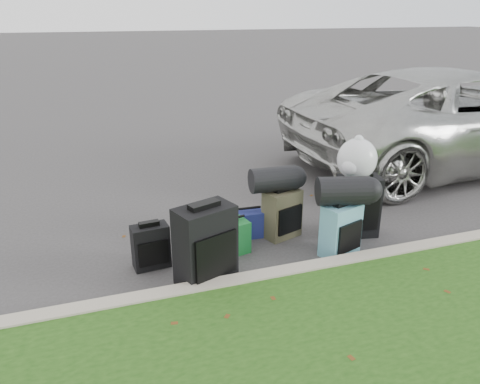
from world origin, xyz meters
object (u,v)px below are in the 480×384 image
object	(u,v)px
suitcase_small_black	(151,246)
suitcase_large_black_left	(205,245)
suitcase_olive	(282,214)
tote_green	(233,237)
suv	(456,117)
tote_navy	(249,223)
suitcase_large_black_right	(358,206)
suitcase_teal	(341,230)

from	to	relation	value
suitcase_small_black	suitcase_large_black_left	world-z (taller)	suitcase_large_black_left
suitcase_olive	tote_green	distance (m)	0.72
suitcase_small_black	suitcase_olive	distance (m)	1.63
suv	tote_navy	xyz separation A→B (m)	(-4.41, -1.58, -0.67)
suitcase_small_black	tote_green	distance (m)	0.93
suitcase_large_black_left	suitcase_large_black_right	xyz separation A→B (m)	(2.02, 0.46, -0.04)
suitcase_olive	suitcase_large_black_right	size ratio (longest dim) A/B	0.79
suv	tote_green	distance (m)	5.13
suitcase_large_black_left	suitcase_large_black_right	distance (m)	2.07
suitcase_large_black_left	suitcase_large_black_right	bearing A→B (deg)	-6.51
suv	suitcase_large_black_right	xyz separation A→B (m)	(-3.15, -1.95, -0.46)
suitcase_small_black	suitcase_large_black_left	xyz separation A→B (m)	(0.48, -0.48, 0.17)
suitcase_olive	suitcase_teal	world-z (taller)	suitcase_teal
suv	suitcase_large_black_left	world-z (taller)	suv
suitcase_teal	suitcase_large_black_right	bearing A→B (deg)	23.07
suitcase_small_black	suitcase_olive	world-z (taller)	suitcase_olive
suitcase_large_black_left	suitcase_olive	world-z (taller)	suitcase_large_black_left
suv	tote_navy	distance (m)	4.73
suitcase_small_black	suitcase_large_black_left	distance (m)	0.70
suitcase_large_black_right	tote_navy	size ratio (longest dim) A/B	2.27
suitcase_olive	suitcase_large_black_right	world-z (taller)	suitcase_large_black_right
suitcase_teal	tote_green	xyz separation A→B (m)	(-1.11, 0.45, -0.12)
suitcase_large_black_left	suitcase_large_black_right	world-z (taller)	suitcase_large_black_left
tote_navy	suv	bearing A→B (deg)	23.25
suitcase_large_black_left	tote_navy	distance (m)	1.16
suitcase_olive	suitcase_small_black	bearing A→B (deg)	169.52
suitcase_large_black_right	suitcase_olive	bearing A→B (deg)	177.99
suitcase_large_black_left	suitcase_large_black_right	size ratio (longest dim) A/B	1.10
tote_navy	suitcase_teal	bearing A→B (deg)	-40.78
suitcase_olive	suitcase_teal	size ratio (longest dim) A/B	0.97
suitcase_small_black	tote_green	world-z (taller)	suitcase_small_black
suitcase_olive	tote_green	xyz separation A→B (m)	(-0.69, -0.19, -0.11)
suitcase_small_black	tote_green	bearing A→B (deg)	-3.50
suitcase_large_black_right	suitcase_teal	bearing A→B (deg)	-125.72
suitcase_large_black_right	suitcase_large_black_left	bearing A→B (deg)	-153.93
suitcase_teal	tote_navy	xyz separation A→B (m)	(-0.79, 0.78, -0.14)
suitcase_small_black	tote_navy	bearing A→B (deg)	10.56
suitcase_teal	tote_green	bearing A→B (deg)	139.96
suitcase_small_black	suitcase_large_black_right	world-z (taller)	suitcase_large_black_right
suitcase_olive	suitcase_teal	xyz separation A→B (m)	(0.43, -0.64, 0.01)
suv	suitcase_small_black	distance (m)	6.00
suitcase_large_black_left	suitcase_olive	distance (m)	1.34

